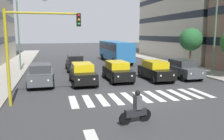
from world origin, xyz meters
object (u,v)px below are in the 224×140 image
(street_lamp_right, at_px, (23,26))
(car_row2_0, at_px, (75,63))
(car_0, at_px, (183,69))
(car_4, at_px, (41,74))
(street_tree_1, at_px, (191,39))
(motorcycle_with_rider, at_px, (136,110))
(bus_behind_traffic, at_px, (115,49))
(traffic_light_gantry, at_px, (29,42))
(car_1, at_px, (155,70))
(car_3, at_px, (83,73))
(street_lamp_left, at_px, (211,26))
(car_2, at_px, (117,71))

(street_lamp_right, bearing_deg, car_row2_0, 167.52)
(car_row2_0, bearing_deg, car_0, 143.10)
(car_4, height_order, street_tree_1, street_tree_1)
(car_row2_0, distance_m, motorcycle_with_rider, 16.49)
(motorcycle_with_rider, distance_m, street_lamp_right, 19.34)
(bus_behind_traffic, bearing_deg, traffic_light_gantry, 61.36)
(traffic_light_gantry, bearing_deg, street_tree_1, -149.23)
(car_1, height_order, car_3, same)
(bus_behind_traffic, xyz_separation_m, street_tree_1, (-6.89, 8.48, 1.61))
(traffic_light_gantry, relative_size, street_lamp_right, 0.70)
(traffic_light_gantry, bearing_deg, car_1, -154.30)
(car_1, distance_m, motorcycle_with_rider, 10.59)
(car_row2_0, relative_size, bus_behind_traffic, 0.42)
(motorcycle_with_rider, bearing_deg, street_lamp_left, -139.70)
(motorcycle_with_rider, bearing_deg, traffic_light_gantry, -40.98)
(car_0, bearing_deg, street_tree_1, -128.52)
(motorcycle_with_rider, height_order, street_lamp_right, street_lamp_right)
(car_4, relative_size, motorcycle_with_rider, 2.63)
(car_0, bearing_deg, car_row2_0, -36.90)
(car_1, height_order, bus_behind_traffic, bus_behind_traffic)
(car_0, xyz_separation_m, car_2, (6.30, -0.31, 0.00))
(bus_behind_traffic, bearing_deg, street_tree_1, 129.10)
(car_0, bearing_deg, car_4, -0.53)
(car_4, xyz_separation_m, traffic_light_gantry, (0.32, 5.27, 2.81))
(car_row2_0, distance_m, traffic_light_gantry, 13.03)
(car_2, bearing_deg, street_lamp_left, 175.07)
(street_lamp_left, relative_size, street_lamp_right, 0.97)
(car_3, distance_m, car_row2_0, 7.24)
(car_0, relative_size, car_1, 1.00)
(car_3, relative_size, street_lamp_left, 0.58)
(car_3, bearing_deg, car_2, -170.43)
(car_1, height_order, street_tree_1, street_tree_1)
(car_1, relative_size, car_row2_0, 1.00)
(car_row2_0, xyz_separation_m, street_lamp_left, (-11.79, 7.46, 3.94))
(car_0, distance_m, car_1, 2.91)
(car_2, bearing_deg, car_row2_0, -65.56)
(car_3, bearing_deg, car_1, 179.75)
(car_row2_0, bearing_deg, car_1, 131.59)
(car_2, height_order, car_4, same)
(street_lamp_left, bearing_deg, car_row2_0, -32.32)
(traffic_light_gantry, distance_m, street_lamp_left, 16.27)
(bus_behind_traffic, bearing_deg, car_3, 64.50)
(bus_behind_traffic, bearing_deg, street_lamp_left, 110.96)
(car_4, xyz_separation_m, bus_behind_traffic, (-9.87, -13.39, 0.97))
(car_row2_0, distance_m, bus_behind_traffic, 9.20)
(car_2, bearing_deg, car_4, 1.69)
(traffic_light_gantry, bearing_deg, car_0, -158.51)
(car_0, relative_size, car_row2_0, 1.00)
(traffic_light_gantry, height_order, street_lamp_right, street_lamp_right)
(car_1, bearing_deg, car_3, -0.25)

